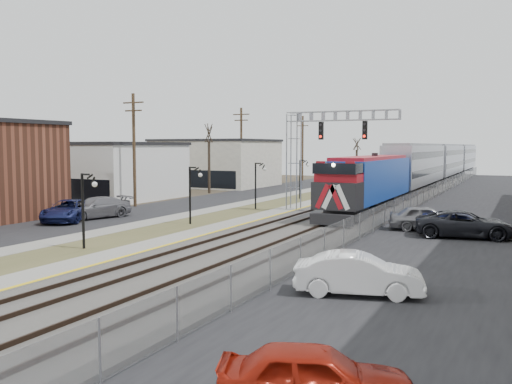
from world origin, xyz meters
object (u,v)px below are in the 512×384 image
Objects in this scene: signal_gantry at (314,144)px; car_lot_b at (359,275)px; car_lot_a at (315,379)px; train at (437,164)px.

signal_gantry reaches higher than car_lot_b.
car_lot_a is at bearing 174.68° from car_lot_b.
car_lot_b is at bearing -65.47° from signal_gantry.
train is 36.74m from signal_gantry.
train is at bearing -14.37° from car_lot_a.
car_lot_a is at bearing -69.26° from signal_gantry.
signal_gantry is at bearing 8.83° from car_lot_b.
train reaches higher than car_lot_a.
train is 9.54× the size of signal_gantry.
car_lot_b is (10.10, -22.12, -4.83)m from signal_gantry.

